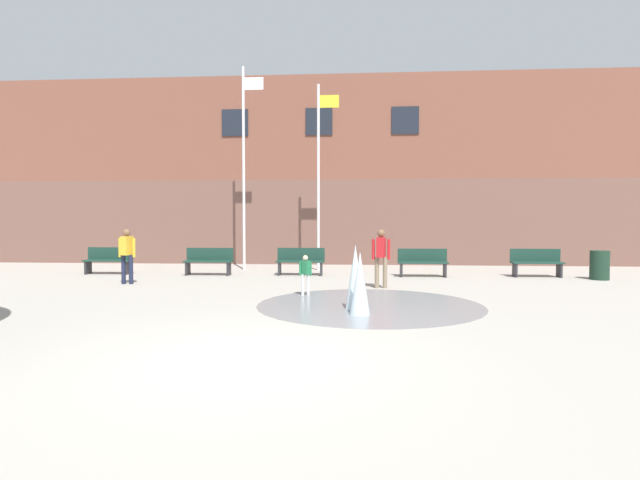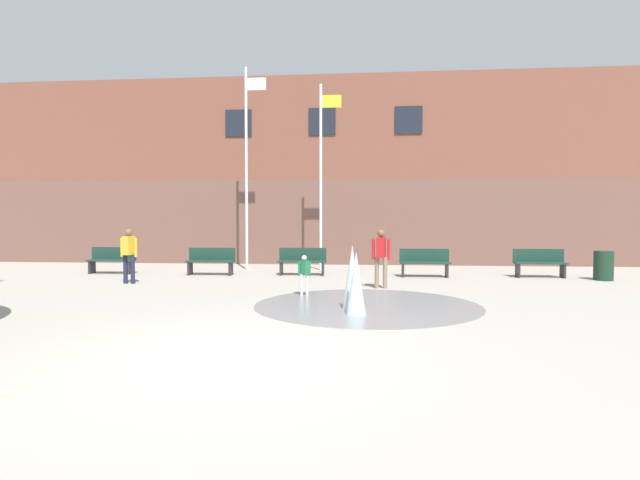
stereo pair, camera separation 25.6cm
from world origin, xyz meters
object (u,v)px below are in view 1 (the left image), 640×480
park_bench_under_right_flagpole (301,261)px  adult_in_red (381,254)px  flagpole_left (244,162)px  child_in_fountain (305,272)px  park_bench_near_trashcan (423,262)px  park_bench_far_left (109,260)px  flagpole_right (319,171)px  park_bench_far_right (536,262)px  trash_can (600,265)px  park_bench_under_left_flagpole (209,261)px  adult_watching (127,252)px

park_bench_under_right_flagpole → adult_in_red: (2.53, -2.99, 0.45)m
park_bench_under_right_flagpole → adult_in_red: adult_in_red is taller
park_bench_under_right_flagpole → flagpole_left: size_ratio=0.21×
child_in_fountain → park_bench_near_trashcan: bearing=91.9°
park_bench_under_right_flagpole → child_in_fountain: size_ratio=1.62×
park_bench_under_right_flagpole → flagpole_left: flagpole_left is taller
adult_in_red → flagpole_left: 7.36m
park_bench_far_left → flagpole_right: flagpole_right is taller
park_bench_far_right → trash_can: 1.80m
park_bench_far_right → park_bench_near_trashcan: bearing=-176.8°
park_bench_under_left_flagpole → adult_in_red: bearing=-26.4°
park_bench_under_right_flagpole → child_in_fountain: bearing=-82.0°
flagpole_left → adult_watching: bearing=-119.5°
park_bench_under_right_flagpole → trash_can: 9.40m
park_bench_under_left_flagpole → park_bench_under_right_flagpole: bearing=3.9°
park_bench_under_right_flagpole → flagpole_right: (0.50, 1.68, 3.14)m
adult_in_red → flagpole_left: (-4.80, 4.68, 3.04)m
park_bench_far_left → adult_watching: bearing=-53.8°
park_bench_far_left → park_bench_under_right_flagpole: 6.60m
park_bench_under_left_flagpole → adult_watching: size_ratio=1.01×
park_bench_near_trashcan → flagpole_right: 5.06m
adult_watching → flagpole_left: (2.46, 4.35, 3.04)m
park_bench_under_left_flagpole → park_bench_under_right_flagpole: same height
park_bench_far_right → park_bench_far_left: bearing=-179.3°
child_in_fountain → trash_can: (8.76, 3.89, -0.13)m
child_in_fountain → adult_watching: adult_watching is taller
trash_can → adult_in_red: bearing=-160.5°
adult_in_red → trash_can: bearing=123.2°
park_bench_far_right → trash_can: (1.68, -0.63, -0.03)m
park_bench_under_right_flagpole → park_bench_near_trashcan: 4.03m
park_bench_near_trashcan → flagpole_left: 7.43m
park_bench_far_left → park_bench_near_trashcan: (10.62, -0.03, 0.00)m
park_bench_far_left → trash_can: bearing=-1.6°
park_bench_far_left → flagpole_left: (4.33, 1.80, 3.50)m
park_bench_under_right_flagpole → park_bench_near_trashcan: (4.02, -0.15, 0.00)m
park_bench_far_left → child_in_fountain: bearing=-31.0°
park_bench_near_trashcan → child_in_fountain: (-3.40, -4.31, 0.10)m
park_bench_far_left → park_bench_far_right: (14.30, 0.18, 0.00)m
trash_can → park_bench_under_right_flagpole: bearing=176.5°
adult_in_red → flagpole_right: (-2.03, 4.68, 2.69)m
park_bench_far_right → trash_can: size_ratio=1.78×
park_bench_under_left_flagpole → park_bench_far_right: same height
park_bench_under_right_flagpole → flagpole_right: flagpole_right is taller
child_in_fountain → flagpole_right: flagpole_right is taller
park_bench_near_trashcan → trash_can: bearing=-4.5°
child_in_fountain → adult_in_red: bearing=77.7°
park_bench_far_left → flagpole_right: bearing=14.3°
park_bench_far_left → park_bench_far_right: 14.30m
park_bench_under_left_flagpole → flagpole_left: 4.06m
adult_in_red → adult_watching: bearing=-78.8°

